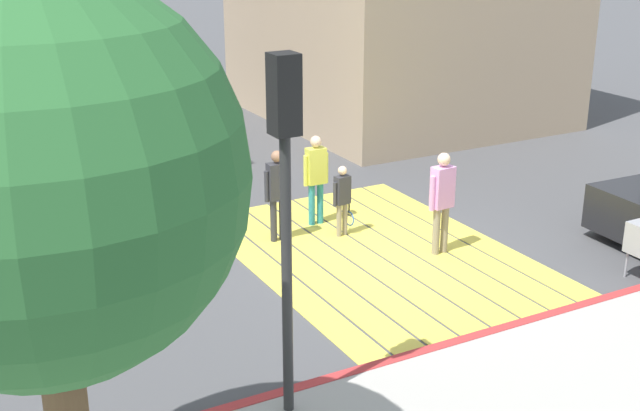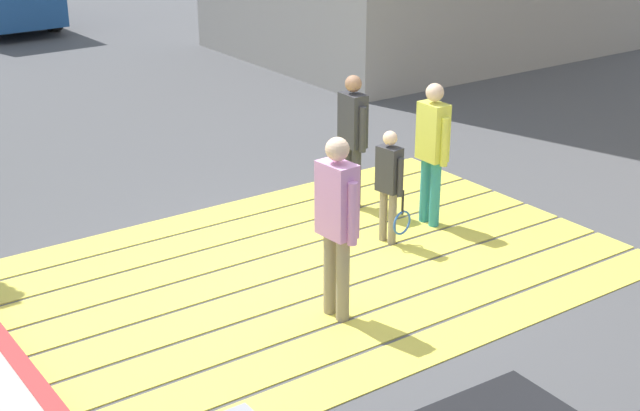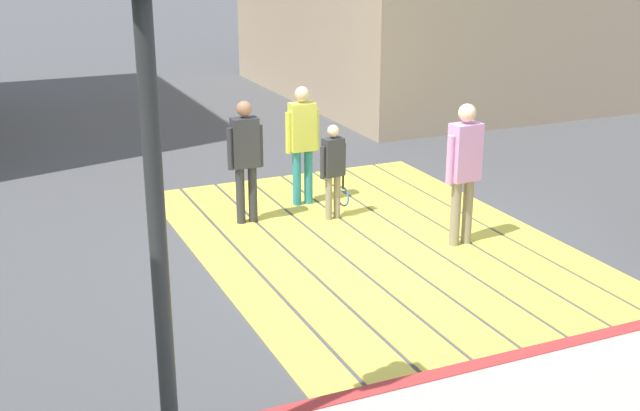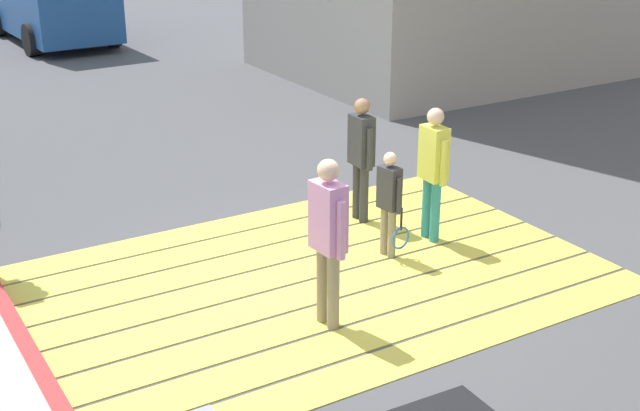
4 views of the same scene
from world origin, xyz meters
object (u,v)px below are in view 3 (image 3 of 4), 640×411
at_px(pedestrian_adult_lead, 302,137).
at_px(pedestrian_adult_side, 464,164).
at_px(pedestrian_adult_trailing, 245,153).
at_px(pedestrian_child_with_racket, 334,167).
at_px(traffic_light_corner, 145,58).

height_order(pedestrian_adult_lead, pedestrian_adult_side, pedestrian_adult_side).
relative_size(pedestrian_adult_trailing, pedestrian_child_with_racket, 1.26).
bearing_deg(traffic_light_corner, pedestrian_child_with_racket, -36.34).
bearing_deg(pedestrian_adult_lead, pedestrian_adult_side, -152.00).
distance_m(pedestrian_adult_side, pedestrian_child_with_racket, 1.86).
xyz_separation_m(pedestrian_adult_lead, pedestrian_adult_trailing, (-0.40, 0.98, -0.03)).
height_order(pedestrian_adult_trailing, pedestrian_child_with_racket, pedestrian_adult_trailing).
bearing_deg(pedestrian_adult_trailing, pedestrian_child_with_racket, -106.82).
bearing_deg(pedestrian_adult_side, pedestrian_child_with_racket, 35.05).
bearing_deg(traffic_light_corner, pedestrian_adult_trailing, -24.71).
relative_size(pedestrian_adult_side, pedestrian_child_with_racket, 1.36).
xyz_separation_m(pedestrian_adult_trailing, pedestrian_adult_side, (-1.84, -2.17, 0.07)).
distance_m(pedestrian_adult_trailing, pedestrian_adult_side, 2.85).
xyz_separation_m(pedestrian_adult_lead, pedestrian_child_with_racket, (-0.74, -0.14, -0.25)).
relative_size(pedestrian_adult_lead, pedestrian_adult_trailing, 1.03).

